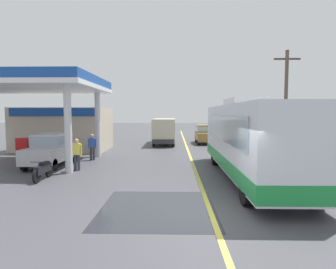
% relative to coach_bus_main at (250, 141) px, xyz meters
% --- Properties ---
extents(ground, '(120.00, 120.00, 0.00)m').
position_rel_coach_bus_main_xyz_m(ground, '(-2.34, 15.25, -1.72)').
color(ground, '#424247').
extents(lane_divider_stripe, '(0.16, 50.00, 0.01)m').
position_rel_coach_bus_main_xyz_m(lane_divider_stripe, '(-2.34, 10.25, -1.72)').
color(lane_divider_stripe, '#D8CC4C').
rests_on(lane_divider_stripe, ground).
extents(wet_puddle_patch, '(3.55, 3.78, 0.01)m').
position_rel_coach_bus_main_xyz_m(wet_puddle_patch, '(-3.94, -4.29, -1.72)').
color(wet_puddle_patch, '#26282D').
rests_on(wet_puddle_patch, ground).
extents(coach_bus_main, '(2.60, 11.04, 3.69)m').
position_rel_coach_bus_main_xyz_m(coach_bus_main, '(0.00, 0.00, 0.00)').
color(coach_bus_main, silver).
rests_on(coach_bus_main, ground).
extents(gas_station_roadside, '(9.10, 11.95, 5.10)m').
position_rel_coach_bus_main_xyz_m(gas_station_roadside, '(-12.37, 7.80, 0.91)').
color(gas_station_roadside, '#194799').
rests_on(gas_station_roadside, ground).
extents(car_at_pump, '(1.70, 4.20, 1.82)m').
position_rel_coach_bus_main_xyz_m(car_at_pump, '(-10.39, 2.90, -0.71)').
color(car_at_pump, '#B2B2B7').
rests_on(car_at_pump, ground).
extents(minibus_opposing_lane, '(2.04, 6.13, 2.44)m').
position_rel_coach_bus_main_xyz_m(minibus_opposing_lane, '(-4.39, 14.23, -0.25)').
color(minibus_opposing_lane, '#BFB799').
rests_on(minibus_opposing_lane, ground).
extents(motorcycle_parked_forecourt, '(0.55, 1.80, 0.92)m').
position_rel_coach_bus_main_xyz_m(motorcycle_parked_forecourt, '(-9.26, -0.61, -1.28)').
color(motorcycle_parked_forecourt, black).
rests_on(motorcycle_parked_forecourt, ground).
extents(pedestrian_near_pump, '(0.55, 0.22, 1.66)m').
position_rel_coach_bus_main_xyz_m(pedestrian_near_pump, '(-8.63, 4.78, -0.79)').
color(pedestrian_near_pump, '#33333F').
rests_on(pedestrian_near_pump, ground).
extents(pedestrian_by_shop, '(0.55, 0.22, 1.66)m').
position_rel_coach_bus_main_xyz_m(pedestrian_by_shop, '(-8.47, 1.50, -0.79)').
color(pedestrian_by_shop, '#33333F').
rests_on(pedestrian_by_shop, ground).
extents(car_trailing_behind_bus, '(1.70, 4.20, 1.82)m').
position_rel_coach_bus_main_xyz_m(car_trailing_behind_bus, '(-0.42, 14.96, -0.71)').
color(car_trailing_behind_bus, olive).
rests_on(car_trailing_behind_bus, ground).
extents(utility_pole_roadside, '(1.80, 0.24, 7.31)m').
position_rel_coach_bus_main_xyz_m(utility_pole_roadside, '(4.34, 7.11, 2.11)').
color(utility_pole_roadside, brown).
rests_on(utility_pole_roadside, ground).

